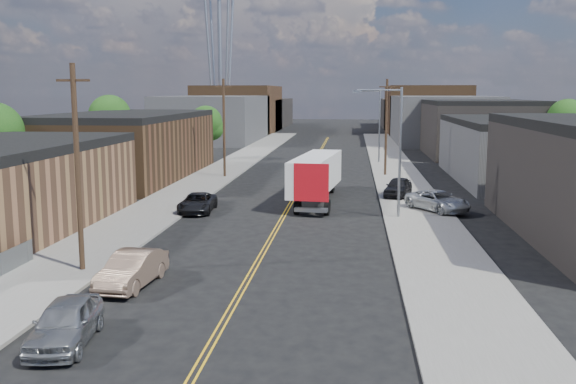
% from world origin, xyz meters
% --- Properties ---
extents(ground, '(260.00, 260.00, 0.00)m').
position_xyz_m(ground, '(0.00, 60.00, 0.00)').
color(ground, black).
rests_on(ground, ground).
extents(centerline, '(0.32, 120.00, 0.01)m').
position_xyz_m(centerline, '(0.00, 45.00, 0.01)').
color(centerline, gold).
rests_on(centerline, ground).
extents(sidewalk_left, '(5.00, 140.00, 0.15)m').
position_xyz_m(sidewalk_left, '(-9.50, 45.00, 0.07)').
color(sidewalk_left, slate).
rests_on(sidewalk_left, ground).
extents(sidewalk_right, '(5.00, 140.00, 0.15)m').
position_xyz_m(sidewalk_right, '(9.50, 45.00, 0.07)').
color(sidewalk_right, slate).
rests_on(sidewalk_right, ground).
extents(warehouse_brown, '(12.00, 26.00, 6.60)m').
position_xyz_m(warehouse_brown, '(-18.00, 44.00, 3.30)').
color(warehouse_brown, '#472F1C').
rests_on(warehouse_brown, ground).
extents(industrial_right_b, '(14.00, 24.00, 6.10)m').
position_xyz_m(industrial_right_b, '(22.00, 46.00, 3.05)').
color(industrial_right_b, '#333335').
rests_on(industrial_right_b, ground).
extents(industrial_right_c, '(14.00, 22.00, 7.60)m').
position_xyz_m(industrial_right_c, '(22.00, 72.00, 3.80)').
color(industrial_right_c, black).
rests_on(industrial_right_c, ground).
extents(skyline_left_a, '(16.00, 30.00, 8.00)m').
position_xyz_m(skyline_left_a, '(-20.00, 95.00, 4.00)').
color(skyline_left_a, '#333335').
rests_on(skyline_left_a, ground).
extents(skyline_right_a, '(16.00, 30.00, 8.00)m').
position_xyz_m(skyline_right_a, '(20.00, 95.00, 4.00)').
color(skyline_right_a, '#333335').
rests_on(skyline_right_a, ground).
extents(skyline_left_b, '(16.00, 26.00, 10.00)m').
position_xyz_m(skyline_left_b, '(-20.00, 120.00, 5.00)').
color(skyline_left_b, '#472F1C').
rests_on(skyline_left_b, ground).
extents(skyline_right_b, '(16.00, 26.00, 10.00)m').
position_xyz_m(skyline_right_b, '(20.00, 120.00, 5.00)').
color(skyline_right_b, '#472F1C').
rests_on(skyline_right_b, ground).
extents(skyline_left_c, '(16.00, 40.00, 7.00)m').
position_xyz_m(skyline_left_c, '(-20.00, 140.00, 3.50)').
color(skyline_left_c, black).
rests_on(skyline_left_c, ground).
extents(skyline_right_c, '(16.00, 40.00, 7.00)m').
position_xyz_m(skyline_right_c, '(20.00, 140.00, 3.50)').
color(skyline_right_c, black).
rests_on(skyline_right_c, ground).
extents(streetlight_near, '(3.39, 0.25, 9.00)m').
position_xyz_m(streetlight_near, '(7.60, 25.00, 5.33)').
color(streetlight_near, gray).
rests_on(streetlight_near, ground).
extents(streetlight_far, '(3.39, 0.25, 9.00)m').
position_xyz_m(streetlight_far, '(7.60, 60.00, 5.33)').
color(streetlight_far, gray).
rests_on(streetlight_far, ground).
extents(utility_pole_left_near, '(1.60, 0.26, 10.00)m').
position_xyz_m(utility_pole_left_near, '(-8.20, 10.00, 5.14)').
color(utility_pole_left_near, black).
rests_on(utility_pole_left_near, ground).
extents(utility_pole_left_far, '(1.60, 0.26, 10.00)m').
position_xyz_m(utility_pole_left_far, '(-8.20, 45.00, 5.14)').
color(utility_pole_left_far, black).
rests_on(utility_pole_left_far, ground).
extents(utility_pole_right, '(1.60, 0.26, 10.00)m').
position_xyz_m(utility_pole_right, '(8.20, 48.00, 5.14)').
color(utility_pole_right, black).
rests_on(utility_pole_right, ground).
extents(tree_left_mid, '(5.10, 5.04, 8.37)m').
position_xyz_m(tree_left_mid, '(-23.94, 55.00, 5.48)').
color(tree_left_mid, black).
rests_on(tree_left_mid, ground).
extents(tree_left_far, '(4.35, 4.20, 6.97)m').
position_xyz_m(tree_left_far, '(-13.94, 62.00, 4.57)').
color(tree_left_far, black).
rests_on(tree_left_far, ground).
extents(tree_right_far, '(4.85, 4.76, 7.91)m').
position_xyz_m(tree_right_far, '(30.06, 60.00, 5.18)').
color(tree_right_far, black).
rests_on(tree_right_far, ground).
extents(semi_truck, '(3.74, 14.67, 3.77)m').
position_xyz_m(semi_truck, '(1.96, 32.04, 2.15)').
color(semi_truck, silver).
rests_on(semi_truck, ground).
extents(car_left_a, '(2.46, 4.81, 1.57)m').
position_xyz_m(car_left_a, '(-5.00, 1.24, 0.78)').
color(car_left_a, '#959799').
rests_on(car_left_a, ground).
extents(car_left_b, '(2.10, 4.91, 1.57)m').
position_xyz_m(car_left_b, '(-5.00, 8.00, 0.79)').
color(car_left_b, '#785F4E').
rests_on(car_left_b, ground).
extents(car_left_c, '(2.53, 5.07, 1.38)m').
position_xyz_m(car_left_c, '(-6.40, 26.00, 0.69)').
color(car_left_c, black).
rests_on(car_left_c, ground).
extents(car_right_lot_a, '(4.96, 5.67, 1.45)m').
position_xyz_m(car_right_lot_a, '(11.00, 27.57, 0.88)').
color(car_right_lot_a, silver).
rests_on(car_right_lot_a, sidewalk_right).
extents(car_right_lot_c, '(2.88, 4.83, 1.54)m').
position_xyz_m(car_right_lot_c, '(8.59, 34.02, 0.92)').
color(car_right_lot_c, black).
rests_on(car_right_lot_c, sidewalk_right).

